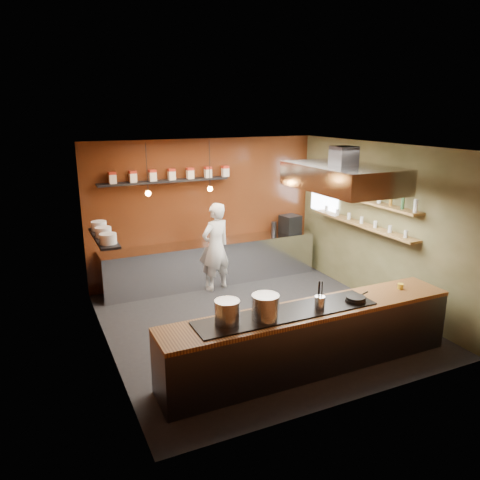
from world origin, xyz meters
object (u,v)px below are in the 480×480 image
extractor_hood (343,177)px  chef (216,247)px  espresso_machine (290,224)px  stockpot_large (227,312)px  stockpot_small (265,307)px

extractor_hood → chef: (-1.36, 2.20, -1.61)m
extractor_hood → espresso_machine: (0.59, 2.57, -1.41)m
extractor_hood → espresso_machine: size_ratio=5.15×
stockpot_large → chef: 3.60m
stockpot_small → chef: size_ratio=0.20×
stockpot_large → stockpot_small: 0.51m
stockpot_small → espresso_machine: espresso_machine is taller
extractor_hood → stockpot_large: size_ratio=6.17×
extractor_hood → stockpot_large: bearing=-155.3°
extractor_hood → chef: bearing=121.6°
stockpot_large → stockpot_small: size_ratio=0.90×
stockpot_large → espresso_machine: espresso_machine is taller
extractor_hood → stockpot_small: size_ratio=5.58×
espresso_machine → chef: bearing=-179.1°
extractor_hood → stockpot_large: (-2.57, -1.18, -1.41)m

